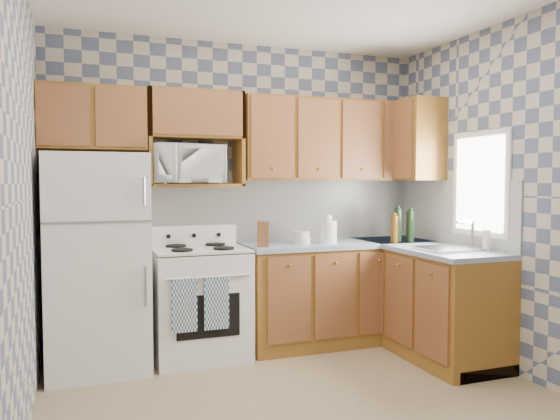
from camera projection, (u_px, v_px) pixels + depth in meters
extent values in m
plane|color=#8C7855|center=(312.00, 408.00, 3.53)|extent=(3.40, 3.40, 0.00)
cube|color=slate|center=(243.00, 195.00, 4.96)|extent=(3.40, 0.02, 2.70)
cube|color=slate|center=(523.00, 198.00, 4.04)|extent=(0.02, 3.20, 2.70)
cube|color=white|center=(284.00, 210.00, 5.10)|extent=(2.60, 0.02, 0.56)
cube|color=white|center=(453.00, 212.00, 4.80)|extent=(0.02, 1.60, 0.56)
cube|color=white|center=(97.00, 263.00, 4.22)|extent=(0.75, 0.70, 1.68)
cube|color=white|center=(200.00, 304.00, 4.54)|extent=(0.76, 0.65, 0.90)
cube|color=silver|center=(199.00, 250.00, 4.52)|extent=(0.76, 0.65, 0.02)
cube|color=white|center=(193.00, 235.00, 4.77)|extent=(0.76, 0.08, 0.17)
cube|color=navy|center=(184.00, 306.00, 4.15)|extent=(0.19, 0.02, 0.41)
cube|color=navy|center=(217.00, 303.00, 4.24)|extent=(0.19, 0.02, 0.41)
cube|color=brown|center=(339.00, 293.00, 5.01)|extent=(1.75, 0.60, 0.88)
cube|color=brown|center=(424.00, 300.00, 4.74)|extent=(0.60, 1.60, 0.88)
cube|color=gray|center=(339.00, 244.00, 4.98)|extent=(1.77, 0.63, 0.04)
cube|color=gray|center=(424.00, 247.00, 4.71)|extent=(0.63, 1.60, 0.04)
cube|color=brown|center=(333.00, 140.00, 5.06)|extent=(1.75, 0.33, 0.74)
cube|color=brown|center=(92.00, 118.00, 4.33)|extent=(0.82, 0.33, 0.50)
cube|color=brown|center=(410.00, 141.00, 5.13)|extent=(0.33, 0.70, 0.74)
cube|color=brown|center=(195.00, 185.00, 4.64)|extent=(0.80, 0.33, 0.03)
imported|color=white|center=(185.00, 164.00, 4.57)|extent=(0.66, 0.52, 0.33)
cube|color=#B7B7BC|center=(450.00, 249.00, 4.38)|extent=(0.48, 0.40, 0.03)
cube|color=white|center=(480.00, 184.00, 4.45)|extent=(0.02, 0.66, 0.86)
cylinder|color=black|center=(398.00, 225.00, 4.95)|extent=(0.07, 0.07, 0.31)
cylinder|color=black|center=(410.00, 226.00, 4.94)|extent=(0.07, 0.07, 0.29)
cylinder|color=#53300B|center=(410.00, 227.00, 5.04)|extent=(0.07, 0.07, 0.27)
cylinder|color=#53300B|center=(394.00, 229.00, 4.88)|extent=(0.07, 0.07, 0.24)
cube|color=brown|center=(263.00, 234.00, 4.59)|extent=(0.12, 0.12, 0.21)
cylinder|color=white|center=(328.00, 232.00, 4.84)|extent=(0.16, 0.16, 0.20)
cylinder|color=beige|center=(487.00, 241.00, 4.28)|extent=(0.06, 0.06, 0.17)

